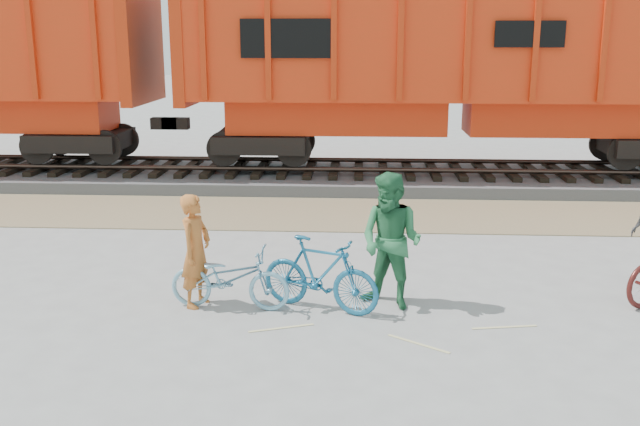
{
  "coord_description": "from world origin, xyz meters",
  "views": [
    {
      "loc": [
        0.02,
        -9.65,
        3.83
      ],
      "look_at": [
        -0.61,
        1.5,
        1.03
      ],
      "focal_mm": 40.0,
      "sensor_mm": 36.0,
      "label": 1
    }
  ],
  "objects_px": {
    "bicycle_blue": "(230,278)",
    "person_man": "(391,241)",
    "hopper_car_center": "(458,68)",
    "bicycle_teal": "(320,274)",
    "person_solo": "(196,251)"
  },
  "relations": [
    {
      "from": "hopper_car_center",
      "to": "person_solo",
      "type": "xyz_separation_m",
      "value": [
        -4.79,
        -9.01,
        -2.18
      ]
    },
    {
      "from": "bicycle_blue",
      "to": "person_solo",
      "type": "xyz_separation_m",
      "value": [
        -0.5,
        0.1,
        0.37
      ]
    },
    {
      "from": "hopper_car_center",
      "to": "person_man",
      "type": "bearing_deg",
      "value": -102.65
    },
    {
      "from": "hopper_car_center",
      "to": "bicycle_blue",
      "type": "bearing_deg",
      "value": -115.21
    },
    {
      "from": "hopper_car_center",
      "to": "person_solo",
      "type": "height_order",
      "value": "hopper_car_center"
    },
    {
      "from": "person_man",
      "to": "person_solo",
      "type": "bearing_deg",
      "value": -146.99
    },
    {
      "from": "bicycle_teal",
      "to": "person_solo",
      "type": "xyz_separation_m",
      "value": [
        -1.79,
        0.09,
        0.29
      ]
    },
    {
      "from": "bicycle_blue",
      "to": "person_man",
      "type": "height_order",
      "value": "person_man"
    },
    {
      "from": "person_man",
      "to": "bicycle_teal",
      "type": "bearing_deg",
      "value": -137.88
    },
    {
      "from": "person_solo",
      "to": "person_man",
      "type": "relative_size",
      "value": 0.84
    },
    {
      "from": "hopper_car_center",
      "to": "person_man",
      "type": "distance_m",
      "value": 9.35
    },
    {
      "from": "hopper_car_center",
      "to": "bicycle_teal",
      "type": "relative_size",
      "value": 7.83
    },
    {
      "from": "bicycle_blue",
      "to": "bicycle_teal",
      "type": "distance_m",
      "value": 1.29
    },
    {
      "from": "bicycle_blue",
      "to": "hopper_car_center",
      "type": "bearing_deg",
      "value": -20.26
    },
    {
      "from": "hopper_car_center",
      "to": "bicycle_teal",
      "type": "xyz_separation_m",
      "value": [
        -3.0,
        -9.1,
        -2.47
      ]
    }
  ]
}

